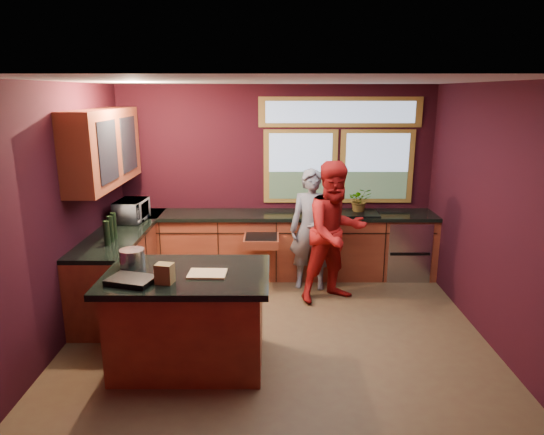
{
  "coord_description": "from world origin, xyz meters",
  "views": [
    {
      "loc": [
        -0.05,
        -4.95,
        2.6
      ],
      "look_at": [
        -0.06,
        0.4,
        1.2
      ],
      "focal_mm": 32.0,
      "sensor_mm": 36.0,
      "label": 1
    }
  ],
  "objects_px": {
    "person_grey": "(312,230)",
    "cutting_board": "(207,274)",
    "person_red": "(335,232)",
    "stock_pot": "(132,258)",
    "island": "(189,318)"
  },
  "relations": [
    {
      "from": "person_grey",
      "to": "cutting_board",
      "type": "distance_m",
      "value": 2.28
    },
    {
      "from": "person_red",
      "to": "cutting_board",
      "type": "xyz_separation_m",
      "value": [
        -1.39,
        -1.58,
        0.06
      ]
    },
    {
      "from": "cutting_board",
      "to": "person_grey",
      "type": "bearing_deg",
      "value": 60.27
    },
    {
      "from": "stock_pot",
      "to": "person_grey",
      "type": "bearing_deg",
      "value": 43.39
    },
    {
      "from": "person_red",
      "to": "stock_pot",
      "type": "relative_size",
      "value": 7.46
    },
    {
      "from": "person_grey",
      "to": "person_red",
      "type": "distance_m",
      "value": 0.48
    },
    {
      "from": "island",
      "to": "person_grey",
      "type": "relative_size",
      "value": 0.95
    },
    {
      "from": "person_grey",
      "to": "person_red",
      "type": "bearing_deg",
      "value": -48.38
    },
    {
      "from": "island",
      "to": "person_red",
      "type": "distance_m",
      "value": 2.25
    },
    {
      "from": "island",
      "to": "cutting_board",
      "type": "relative_size",
      "value": 4.43
    },
    {
      "from": "person_grey",
      "to": "person_red",
      "type": "relative_size",
      "value": 0.91
    },
    {
      "from": "cutting_board",
      "to": "stock_pot",
      "type": "distance_m",
      "value": 0.78
    },
    {
      "from": "island",
      "to": "cutting_board",
      "type": "xyz_separation_m",
      "value": [
        0.2,
        -0.05,
        0.48
      ]
    },
    {
      "from": "person_grey",
      "to": "island",
      "type": "bearing_deg",
      "value": -116.46
    },
    {
      "from": "stock_pot",
      "to": "island",
      "type": "bearing_deg",
      "value": -15.26
    }
  ]
}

